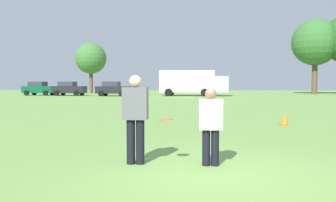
{
  "coord_description": "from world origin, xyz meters",
  "views": [
    {
      "loc": [
        -0.3,
        -5.98,
        1.58
      ],
      "look_at": [
        -0.92,
        1.91,
        1.17
      ],
      "focal_mm": 36.69,
      "sensor_mm": 36.0,
      "label": 1
    }
  ],
  "objects": [
    {
      "name": "traffic_cone",
      "position": [
        3.08,
        7.19,
        0.23
      ],
      "size": [
        0.32,
        0.32,
        0.48
      ],
      "color": "#D8590C",
      "rests_on": "ground"
    },
    {
      "name": "tree_west_oak",
      "position": [
        -17.38,
        49.4,
        5.67
      ],
      "size": [
        5.07,
        5.07,
        8.24
      ],
      "color": "brown",
      "rests_on": "ground"
    },
    {
      "name": "parked_car_near_left",
      "position": [
        -21.05,
        38.3,
        0.92
      ],
      "size": [
        4.26,
        2.33,
        1.82
      ],
      "color": "#0C4C2D",
      "rests_on": "ground"
    },
    {
      "name": "player_thrower",
      "position": [
        -1.46,
        0.6,
        0.98
      ],
      "size": [
        0.48,
        0.28,
        1.74
      ],
      "color": "black",
      "rests_on": "ground"
    },
    {
      "name": "parked_car_center",
      "position": [
        -10.61,
        36.49,
        0.92
      ],
      "size": [
        4.26,
        2.33,
        1.82
      ],
      "color": "black",
      "rests_on": "ground"
    },
    {
      "name": "frisbee",
      "position": [
        -0.86,
        0.62,
        0.88
      ],
      "size": [
        0.27,
        0.27,
        0.06
      ],
      "color": "#E54C33"
    },
    {
      "name": "player_defender",
      "position": [
        0.0,
        0.57,
        0.83
      ],
      "size": [
        0.45,
        0.27,
        1.49
      ],
      "color": "black",
      "rests_on": "ground"
    },
    {
      "name": "tree_west_maple",
      "position": [
        17.46,
        46.76,
        7.62
      ],
      "size": [
        6.82,
        6.82,
        11.08
      ],
      "color": "brown",
      "rests_on": "ground"
    },
    {
      "name": "box_truck",
      "position": [
        -0.66,
        37.35,
        1.75
      ],
      "size": [
        8.58,
        3.21,
        3.18
      ],
      "color": "white",
      "rests_on": "ground"
    },
    {
      "name": "parked_car_mid_left",
      "position": [
        -16.75,
        37.72,
        0.92
      ],
      "size": [
        4.26,
        2.33,
        1.82
      ],
      "color": "black",
      "rests_on": "ground"
    },
    {
      "name": "ground_plane",
      "position": [
        0.0,
        0.0,
        0.0
      ],
      "size": [
        149.23,
        149.23,
        0.0
      ],
      "primitive_type": "plane",
      "color": "#6B9347"
    }
  ]
}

